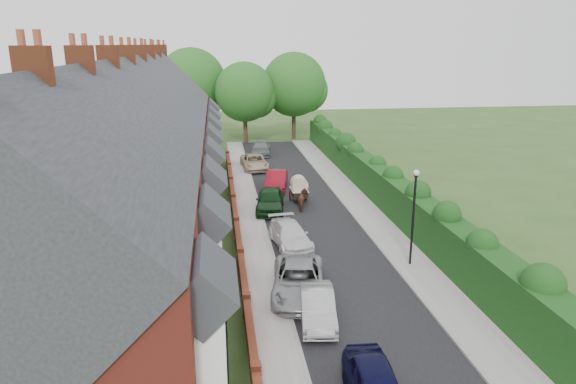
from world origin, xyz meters
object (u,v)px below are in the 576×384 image
Objects in this scene: car_green at (270,200)px; car_beige at (254,162)px; car_silver_a at (317,306)px; car_white at (290,235)px; horse at (303,200)px; car_red at (276,180)px; lamppost at (414,206)px; car_grey at (261,148)px; horse_cart at (299,188)px; car_silver_b at (299,281)px.

car_green is 12.56m from car_beige.
car_silver_a is 0.87× the size of car_white.
car_silver_a is at bearing 89.03° from horse.
car_red is at bearing 79.99° from car_white.
car_white is at bearing -91.89° from car_beige.
lamppost is 29.58m from car_grey.
car_silver_a is 1.44× the size of horse_cart.
car_beige is 1.76× the size of horse_cart.
car_grey reaches higher than car_silver_a.
car_grey reaches higher than car_beige.
car_white is 1.65× the size of horse_cart.
lamppost is 1.88× the size of horse_cart.
car_green is at bearing 3.36° from horse.
car_silver_b is at bearing -85.24° from car_grey.
car_beige is at bearing 98.39° from car_green.
horse_cart is (1.21, -3.75, 0.39)m from car_red.
car_silver_b is at bearing -82.19° from car_green.
car_silver_b reaches higher than car_beige.
lamppost reaches higher than car_green.
car_red is at bearing 95.89° from car_silver_b.
horse_cart is at bearing 90.32° from car_silver_a.
car_silver_a is 33.74m from car_grey.
car_green is 1.01× the size of car_grey.
car_green is at bearing -86.52° from car_grey.
car_white is at bearing 94.97° from car_silver_b.
car_grey is (-0.04, 13.44, -0.07)m from car_red.
car_green reaches higher than car_white.
car_silver_b is 1.90× the size of horse_cart.
lamppost is 1.14× the size of car_white.
car_green is 5.55m from car_red.
horse is (1.85, 6.42, 0.05)m from car_white.
car_silver_b is at bearing 85.83° from horse.
car_beige is at bearing 99.68° from car_silver_b.
car_silver_b is 1.12× the size of car_grey.
car_white is at bearing -78.15° from car_green.
car_silver_a is 0.88× the size of car_red.
car_red reaches higher than horse.
car_white is 0.98× the size of car_grey.
horse_cart is (-3.96, 11.81, -2.17)m from lamppost.
horse is (2.31, -0.12, -0.08)m from car_green.
lamppost is 1.07× the size of car_beige.
horse reaches higher than car_silver_a.
lamppost is 12.16m from car_green.
car_white is 6.68m from horse.
horse_cart is at bearing -81.00° from car_beige.
car_red reaches higher than car_grey.
car_green reaches higher than car_beige.
lamppost is at bearing 117.96° from horse.
car_silver_b is 1.08× the size of car_beige.
horse_cart reaches higher than car_green.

